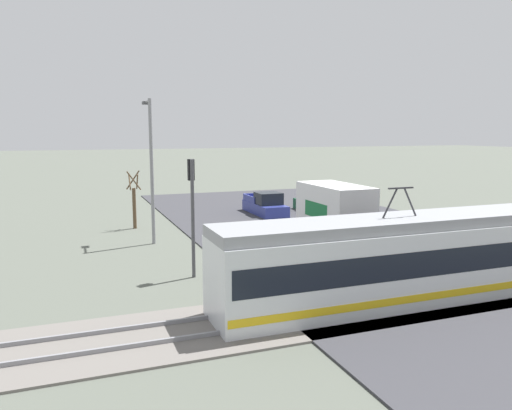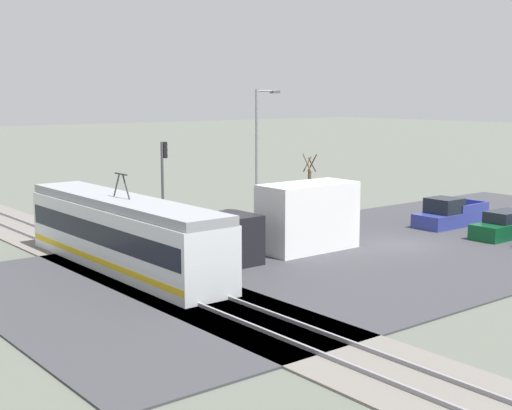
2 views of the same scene
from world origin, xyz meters
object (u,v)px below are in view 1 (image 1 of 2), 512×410
(box_truck, at_px, (346,221))
(sedan_car_0, at_px, (345,203))
(pickup_truck, at_px, (265,205))
(sedan_car_1, at_px, (315,204))
(street_lamp_near_crossing, at_px, (151,161))
(street_tree, at_px, (134,202))
(traffic_light_pole, at_px, (192,202))
(light_rail_tram, at_px, (398,261))

(box_truck, bearing_deg, sedan_car_0, -120.67)
(pickup_truck, bearing_deg, sedan_car_0, 177.42)
(sedan_car_1, bearing_deg, street_lamp_near_crossing, -155.11)
(pickup_truck, xyz_separation_m, sedan_car_0, (-7.04, 0.32, -0.09))
(street_tree, distance_m, street_lamp_near_crossing, 5.84)
(pickup_truck, distance_m, street_lamp_near_crossing, 12.93)
(pickup_truck, distance_m, traffic_light_pole, 17.71)
(sedan_car_1, bearing_deg, box_truck, -110.14)
(light_rail_tram, distance_m, street_tree, 20.28)
(sedan_car_1, bearing_deg, light_rail_tram, -109.09)
(sedan_car_1, xyz_separation_m, street_lamp_near_crossing, (14.18, 6.58, 4.15))
(pickup_truck, bearing_deg, light_rail_tram, 82.04)
(traffic_light_pole, bearing_deg, light_rail_tram, 136.42)
(box_truck, relative_size, street_lamp_near_crossing, 1.06)
(pickup_truck, xyz_separation_m, sedan_car_1, (-4.15, 0.49, -0.05))
(light_rail_tram, xyz_separation_m, traffic_light_pole, (6.52, -6.21, 1.79))
(pickup_truck, bearing_deg, traffic_light_pole, 57.33)
(box_truck, xyz_separation_m, traffic_light_pole, (9.08, 1.91, 1.78))
(pickup_truck, relative_size, sedan_car_0, 1.15)
(pickup_truck, xyz_separation_m, street_lamp_near_crossing, (10.02, 7.07, 4.10))
(pickup_truck, height_order, traffic_light_pole, traffic_light_pole)
(sedan_car_1, height_order, street_tree, street_tree)
(box_truck, xyz_separation_m, street_tree, (10.10, -10.71, 0.11))
(sedan_car_1, bearing_deg, street_tree, -173.67)
(street_lamp_near_crossing, bearing_deg, street_tree, -84.90)
(sedan_car_1, distance_m, traffic_light_pole, 19.89)
(light_rail_tram, xyz_separation_m, box_truck, (-2.56, -8.12, 0.01))
(street_tree, bearing_deg, light_rail_tram, 111.82)
(box_truck, height_order, pickup_truck, box_truck)
(light_rail_tram, bearing_deg, street_tree, -68.18)
(sedan_car_0, xyz_separation_m, sedan_car_1, (2.89, 0.17, 0.04))
(sedan_car_0, bearing_deg, pickup_truck, 177.42)
(box_truck, height_order, sedan_car_1, box_truck)
(box_truck, bearing_deg, sedan_car_1, -110.14)
(pickup_truck, bearing_deg, box_truck, 88.34)
(street_tree, bearing_deg, sedan_car_1, -173.67)
(street_lamp_near_crossing, bearing_deg, light_rail_tram, 117.09)
(box_truck, height_order, street_lamp_near_crossing, street_lamp_near_crossing)
(sedan_car_0, bearing_deg, traffic_light_pole, -138.84)
(light_rail_tram, xyz_separation_m, pickup_truck, (-2.93, -20.94, -0.93))
(sedan_car_1, height_order, traffic_light_pole, traffic_light_pole)
(light_rail_tram, xyz_separation_m, street_tree, (7.54, -18.83, 0.12))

